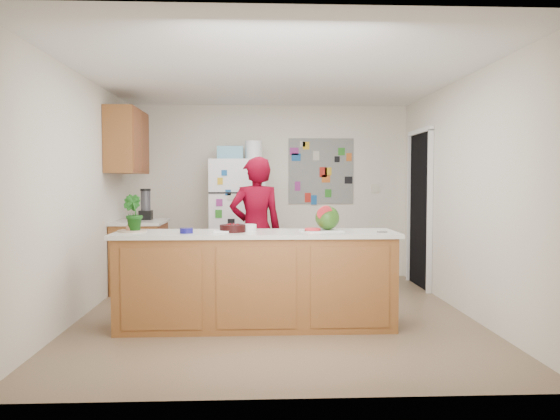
{
  "coord_description": "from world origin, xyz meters",
  "views": [
    {
      "loc": [
        -0.21,
        -5.68,
        1.4
      ],
      "look_at": [
        0.06,
        0.2,
        1.09
      ],
      "focal_mm": 35.0,
      "sensor_mm": 36.0,
      "label": 1
    }
  ],
  "objects_px": {
    "refrigerator": "(238,221)",
    "cherry_bowl": "(233,228)",
    "watermelon": "(327,218)",
    "person": "(256,230)"
  },
  "relations": [
    {
      "from": "watermelon",
      "to": "cherry_bowl",
      "type": "distance_m",
      "value": 0.92
    },
    {
      "from": "person",
      "to": "cherry_bowl",
      "type": "relative_size",
      "value": 6.85
    },
    {
      "from": "refrigerator",
      "to": "watermelon",
      "type": "relative_size",
      "value": 7.3
    },
    {
      "from": "person",
      "to": "watermelon",
      "type": "xyz_separation_m",
      "value": [
        0.69,
        -1.06,
        0.21
      ]
    },
    {
      "from": "refrigerator",
      "to": "cherry_bowl",
      "type": "height_order",
      "value": "refrigerator"
    },
    {
      "from": "person",
      "to": "cherry_bowl",
      "type": "bearing_deg",
      "value": 67.18
    },
    {
      "from": "refrigerator",
      "to": "cherry_bowl",
      "type": "relative_size",
      "value": 6.92
    },
    {
      "from": "person",
      "to": "cherry_bowl",
      "type": "distance_m",
      "value": 1.14
    },
    {
      "from": "watermelon",
      "to": "cherry_bowl",
      "type": "height_order",
      "value": "watermelon"
    },
    {
      "from": "refrigerator",
      "to": "cherry_bowl",
      "type": "bearing_deg",
      "value": -89.36
    }
  ]
}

